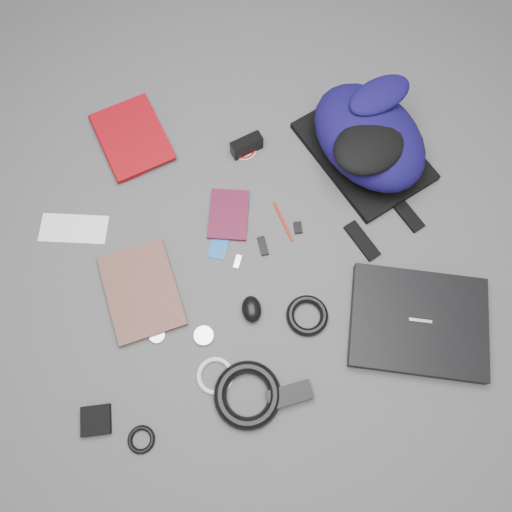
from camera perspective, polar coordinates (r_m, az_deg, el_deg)
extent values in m
plane|color=#4F4F51|center=(1.50, 0.00, -0.25)|extent=(4.00, 4.00, 0.00)
cube|color=black|center=(1.51, 18.07, -7.18)|extent=(0.45, 0.40, 0.04)
imported|color=maroon|center=(1.72, -17.14, 11.52)|extent=(0.27, 0.32, 0.03)
imported|color=#BC560D|center=(1.52, -16.59, -5.08)|extent=(0.24, 0.31, 0.02)
cube|color=white|center=(1.64, -20.11, 2.96)|extent=(0.22, 0.14, 0.00)
cube|color=#3F0C1E|center=(1.55, -3.14, 4.75)|extent=(0.15, 0.19, 0.01)
cube|color=black|center=(1.64, -1.08, 12.52)|extent=(0.11, 0.07, 0.06)
cylinder|color=white|center=(1.67, -1.40, 12.17)|extent=(0.11, 0.11, 0.00)
cylinder|color=#0E8278|center=(1.56, -1.10, 5.32)|extent=(0.05, 0.12, 0.01)
cylinder|color=#B41D0D|center=(1.55, 3.14, 3.92)|extent=(0.04, 0.14, 0.01)
cube|color=#1659AA|center=(1.52, -4.27, 1.15)|extent=(0.08, 0.10, 0.00)
cube|color=black|center=(1.51, 0.80, 1.15)|extent=(0.03, 0.06, 0.01)
cube|color=silver|center=(1.50, -2.13, -0.66)|extent=(0.03, 0.04, 0.01)
cube|color=black|center=(1.54, 4.81, 3.24)|extent=(0.03, 0.04, 0.01)
ellipsoid|color=black|center=(1.44, -0.51, -6.09)|extent=(0.06, 0.08, 0.04)
cylinder|color=silver|center=(1.47, -11.23, -8.90)|extent=(0.05, 0.05, 0.01)
cylinder|color=silver|center=(1.44, -5.98, -9.04)|extent=(0.06, 0.06, 0.01)
torus|color=black|center=(1.45, 5.87, -6.79)|extent=(0.15, 0.15, 0.02)
cube|color=black|center=(1.41, 3.85, -15.55)|extent=(0.13, 0.06, 0.03)
torus|color=black|center=(1.41, -0.98, -15.59)|extent=(0.24, 0.24, 0.04)
cube|color=black|center=(1.47, -17.82, -17.45)|extent=(0.08, 0.08, 0.02)
torus|color=black|center=(1.45, -12.98, -19.77)|extent=(0.08, 0.08, 0.01)
torus|color=silver|center=(1.43, -4.69, -13.47)|extent=(0.13, 0.13, 0.01)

